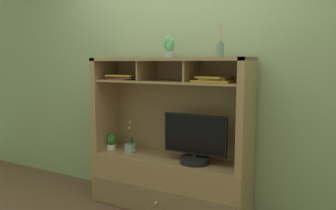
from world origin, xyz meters
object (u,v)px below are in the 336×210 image
at_px(tv_monitor, 195,144).
at_px(diffuser_bottle, 220,50).
at_px(potted_orchid, 130,147).
at_px(magazine_stack_left, 214,79).
at_px(potted_succulent, 169,47).
at_px(media_console, 168,163).
at_px(magazine_stack_centre, 124,77).
at_px(potted_fern, 111,142).

relative_size(tv_monitor, diffuser_bottle, 2.13).
distance_m(potted_orchid, magazine_stack_left, 1.13).
xyz_separation_m(magazine_stack_left, diffuser_bottle, (0.05, 0.00, 0.25)).
bearing_deg(potted_succulent, media_console, -88.13).
xyz_separation_m(potted_orchid, potted_succulent, (0.43, 0.03, 0.98)).
relative_size(magazine_stack_centre, potted_succulent, 1.75).
xyz_separation_m(potted_fern, potted_succulent, (0.66, 0.04, 0.95)).
bearing_deg(magazine_stack_centre, potted_orchid, 8.22).
distance_m(tv_monitor, potted_orchid, 0.74).
bearing_deg(magazine_stack_left, potted_orchid, 179.87).
xyz_separation_m(media_console, magazine_stack_centre, (-0.49, -0.02, 0.81)).
xyz_separation_m(magazine_stack_left, potted_succulent, (-0.45, 0.03, 0.28)).
bearing_deg(magazine_stack_centre, diffuser_bottle, 0.55).
distance_m(potted_fern, diffuser_bottle, 1.48).
height_order(media_console, magazine_stack_centre, media_console).
distance_m(media_console, magazine_stack_centre, 0.95).
relative_size(tv_monitor, magazine_stack_left, 1.71).
distance_m(media_console, potted_orchid, 0.45).
relative_size(potted_fern, potted_succulent, 0.88).
distance_m(potted_fern, magazine_stack_centre, 0.69).
bearing_deg(magazine_stack_left, diffuser_bottle, 3.51).
relative_size(media_console, potted_fern, 8.89).
height_order(potted_orchid, diffuser_bottle, diffuser_bottle).
distance_m(magazine_stack_centre, diffuser_bottle, 1.02).
relative_size(magazine_stack_left, diffuser_bottle, 1.25).
bearing_deg(magazine_stack_left, potted_fern, -179.29).
bearing_deg(media_console, diffuser_bottle, -0.79).
height_order(tv_monitor, magazine_stack_left, magazine_stack_left).
height_order(potted_fern, potted_succulent, potted_succulent).
height_order(potted_orchid, potted_succulent, potted_succulent).
xyz_separation_m(media_console, potted_succulent, (-0.00, 0.02, 1.09)).
height_order(media_console, potted_fern, media_console).
distance_m(media_console, tv_monitor, 0.38).
bearing_deg(potted_orchid, magazine_stack_left, -0.13).
bearing_deg(media_console, magazine_stack_left, -1.26).
bearing_deg(potted_succulent, potted_orchid, -176.53).
height_order(tv_monitor, potted_orchid, tv_monitor).
bearing_deg(magazine_stack_centre, magazine_stack_left, 0.40).
distance_m(magazine_stack_left, potted_succulent, 0.53).
bearing_deg(tv_monitor, potted_succulent, 166.80).
relative_size(potted_fern, diffuser_bottle, 0.62).
xyz_separation_m(media_console, tv_monitor, (0.29, -0.05, 0.24)).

